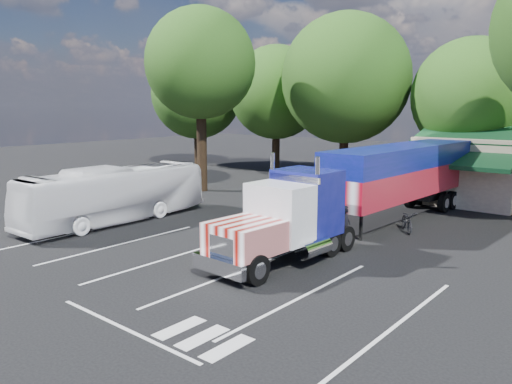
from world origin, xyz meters
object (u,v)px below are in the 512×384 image
Objects in this scene: woman at (345,226)px; bicycle at (407,221)px; tour_bus at (115,194)px; semi_truck at (378,181)px; silver_sedan at (510,196)px.

woman is 0.93× the size of bicycle.
woman is 12.08m from tour_bus.
semi_truck reaches higher than bicycle.
woman is 4.33m from bicycle.
semi_truck is at bearing 32.81° from tour_bus.
semi_truck is 10.93m from silver_sedan.
tour_bus reaches higher than silver_sedan.
semi_truck reaches higher than woman.
bicycle is at bearing 168.67° from silver_sedan.
silver_sedan is at bearing 41.66° from bicycle.
woman is 14.38m from silver_sedan.
woman reaches higher than bicycle.
woman is 0.46× the size of silver_sedan.
bicycle is (1.46, 0.33, -1.83)m from semi_truck.
silver_sedan is at bearing -26.27° from woman.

